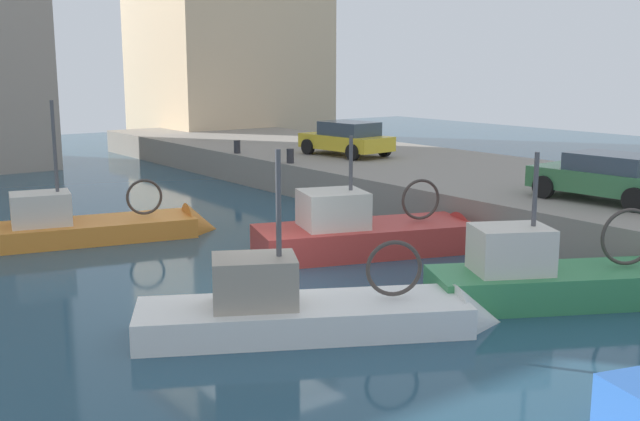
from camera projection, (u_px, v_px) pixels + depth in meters
name	position (u px, v px, depth m)	size (l,w,h in m)	color
water_surface	(270.00, 288.00, 17.00)	(80.00, 80.00, 0.00)	navy
quay_wall	(581.00, 206.00, 23.58)	(9.00, 56.00, 1.20)	gray
fishing_boat_white	(322.00, 325.00, 14.24)	(6.91, 4.70, 4.23)	white
fishing_boat_orange	(100.00, 235.00, 21.71)	(7.06, 3.30, 4.83)	orange
fishing_boat_red	(376.00, 246.00, 20.24)	(6.82, 3.94, 4.05)	#BC3833
fishing_boat_green	(569.00, 295.00, 15.99)	(6.19, 4.29, 3.95)	#388951
parked_car_green	(607.00, 176.00, 20.86)	(2.23, 4.06, 1.33)	#387547
parked_car_yellow	(347.00, 138.00, 31.17)	(2.35, 4.09, 1.40)	gold
mooring_bollard_mid	(290.00, 156.00, 28.90)	(0.28, 0.28, 0.55)	#2D2D33
mooring_bollard_north	(237.00, 147.00, 32.06)	(0.28, 0.28, 0.55)	#2D2D33
waterfront_building_central	(227.00, 6.00, 46.98)	(10.64, 9.30, 16.86)	beige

